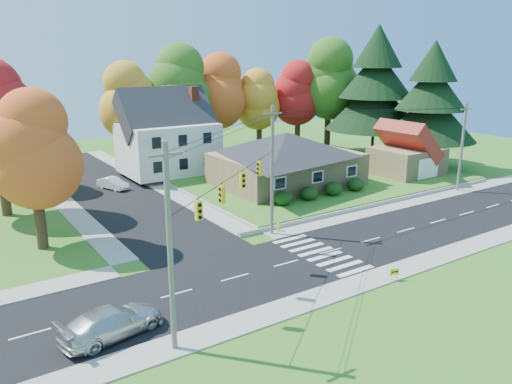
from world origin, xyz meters
TOP-DOWN VIEW (x-y plane):
  - ground at (0.00, 0.00)m, footprint 120.00×120.00m
  - road_main at (0.00, 0.00)m, footprint 90.00×8.00m
  - road_cross at (-8.00, 26.00)m, footprint 8.00×44.00m
  - sidewalk_north at (0.00, 5.00)m, footprint 90.00×2.00m
  - sidewalk_south at (0.00, -5.00)m, footprint 90.00×2.00m
  - lawn at (13.00, 21.00)m, footprint 30.00×30.00m
  - ranch_house at (8.00, 16.00)m, footprint 14.60×10.60m
  - colonial_house at (0.04, 28.00)m, footprint 10.40×8.40m
  - garage at (22.00, 11.99)m, footprint 7.30×6.30m
  - hedge_row at (7.50, 9.80)m, footprint 10.70×1.70m
  - traffic_infrastructure at (-0.15, 1.35)m, footprint 38.10×10.66m
  - tree_lot_0 at (-2.00, 34.00)m, footprint 6.72×6.72m
  - tree_lot_1 at (4.00, 33.00)m, footprint 7.84×7.84m
  - tree_lot_2 at (10.00, 34.00)m, footprint 7.28×7.28m
  - tree_lot_3 at (16.00, 33.00)m, footprint 6.16×6.16m
  - tree_lot_4 at (22.00, 32.00)m, footprint 6.72×6.72m
  - tree_lot_5 at (26.00, 30.00)m, footprint 8.40×8.40m
  - conifer_east_a at (27.00, 22.00)m, footprint 12.80×12.80m
  - conifer_east_b at (28.00, 14.00)m, footprint 11.20×11.20m
  - tree_west_0 at (-17.00, 12.00)m, footprint 6.16×6.16m
  - silver_sedan at (-16.58, -2.44)m, footprint 5.55×3.16m
  - white_car at (-7.42, 25.52)m, footprint 2.59×3.93m
  - fire_hydrant at (-0.74, 5.39)m, footprint 0.43×0.33m
  - yard_sign at (0.03, -5.80)m, footprint 0.62×0.19m

SIDE VIEW (x-z plane):
  - ground at x=0.00m, z-range 0.00..0.00m
  - road_main at x=0.00m, z-range 0.00..0.02m
  - road_cross at x=-8.00m, z-range 0.00..0.02m
  - sidewalk_north at x=0.00m, z-range 0.00..0.08m
  - sidewalk_south at x=0.00m, z-range 0.00..0.08m
  - lawn at x=13.00m, z-range 0.00..0.50m
  - fire_hydrant at x=-0.74m, z-range -0.02..0.73m
  - yard_sign at x=0.03m, z-range 0.17..0.96m
  - white_car at x=-7.42m, z-range 0.02..1.24m
  - silver_sedan at x=-16.58m, z-range 0.02..1.54m
  - hedge_row at x=7.50m, z-range 0.50..1.77m
  - garage at x=22.00m, z-range 0.54..5.14m
  - ranch_house at x=8.00m, z-range 0.57..5.97m
  - colonial_house at x=0.04m, z-range -0.22..9.38m
  - traffic_infrastructure at x=-0.15m, z-range 0.15..10.15m
  - tree_west_0 at x=-17.00m, z-range 1.42..12.89m
  - tree_lot_3 at x=16.00m, z-range 1.92..13.39m
  - conifer_east_b at x=28.00m, z-range 0.86..15.70m
  - tree_lot_0 at x=-2.00m, z-range 2.05..14.56m
  - tree_lot_4 at x=22.00m, z-range 2.05..14.56m
  - tree_lot_2 at x=10.00m, z-range 2.18..15.74m
  - conifer_east_a at x=27.00m, z-range 0.91..17.87m
  - tree_lot_1 at x=4.00m, z-range 2.31..16.91m
  - tree_lot_5 at x=26.00m, z-range 2.45..18.09m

